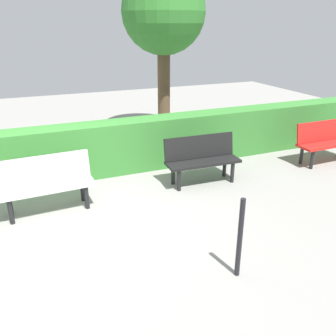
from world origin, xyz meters
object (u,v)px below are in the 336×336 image
bench_red (326,140)px  tree_near (164,14)px  bench_black (202,158)px  bench_white (46,182)px

bench_red → tree_near: 4.71m
bench_black → tree_near: 4.07m
bench_white → bench_red: bearing=177.1°
bench_black → bench_white: (2.72, 0.03, 0.00)m
bench_red → bench_black: bearing=-2.1°
bench_black → bench_white: bearing=3.1°
bench_red → bench_white: bearing=-1.1°
bench_red → bench_black: same height
bench_black → tree_near: tree_near is taller
bench_red → bench_white: (5.61, -0.04, 0.00)m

